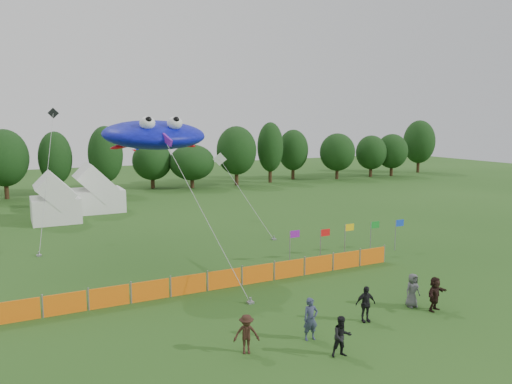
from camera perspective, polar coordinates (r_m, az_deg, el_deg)
name	(u,v)px	position (r m, az deg, el deg)	size (l,w,h in m)	color
ground	(319,330)	(22.33, 7.17, -15.39)	(160.00, 160.00, 0.00)	#234C16
treeline	(126,158)	(63.40, -14.65, 3.78)	(104.57, 8.78, 8.36)	#382314
tent_left	(55,202)	(46.97, -21.96, -1.03)	(4.02, 4.02, 3.55)	white
tent_right	(96,193)	(50.95, -17.83, -0.11)	(5.06, 4.05, 3.58)	white
barrier_fence	(224,279)	(27.05, -3.64, -9.90)	(21.90, 0.06, 1.00)	orange
flag_row	(348,235)	(33.32, 10.46, -4.87)	(8.73, 0.70, 2.15)	gray
spectator_a	(311,319)	(21.09, 6.26, -14.23)	(0.65, 0.42, 1.77)	#323954
spectator_b	(342,337)	(19.94, 9.79, -15.97)	(0.78, 0.60, 1.59)	black
spectator_c	(246,334)	(19.92, -1.10, -15.92)	(1.01, 0.58, 1.56)	#321C14
spectator_d	(365,304)	(23.23, 12.41, -12.39)	(0.96, 0.40, 1.64)	black
spectator_e	(412,290)	(25.52, 17.45, -10.66)	(0.80, 0.52, 1.64)	#4D4D53
spectator_f	(435,294)	(25.35, 19.77, -10.90)	(1.52, 0.48, 1.64)	black
stingray_kite	(154,135)	(29.64, -11.61, 6.42)	(6.96, 15.40, 9.17)	#0E15D2
small_kite_white	(232,178)	(43.82, -2.72, 1.62)	(1.25, 11.15, 5.89)	white
small_kite_dark	(48,165)	(40.10, -22.67, 2.87)	(2.65, 8.65, 9.86)	black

